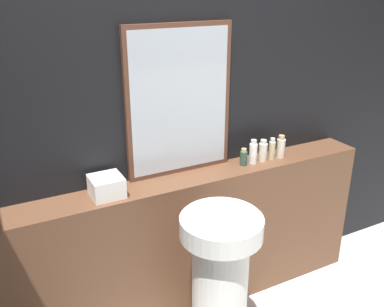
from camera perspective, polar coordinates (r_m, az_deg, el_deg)
wall_back at (r=2.39m, az=-4.22°, el=5.15°), size 8.00×0.06×2.50m
vanity_counter at (r=2.62m, az=-2.40°, el=-12.63°), size 2.58×0.23×0.91m
pedestal_sink at (r=2.31m, az=3.73°, el=-16.66°), size 0.41×0.41×0.89m
mirror at (r=2.36m, az=-1.66°, el=6.92°), size 0.63×0.03×0.84m
towel_stack at (r=2.25m, az=-11.33°, el=-4.30°), size 0.16×0.16×0.11m
shampoo_bottle at (r=2.58m, az=6.89°, el=-0.54°), size 0.04×0.04×0.11m
conditioner_bottle at (r=2.61m, az=8.16°, el=0.14°), size 0.05×0.05×0.15m
lotion_bottle at (r=2.66m, az=9.44°, el=0.30°), size 0.05×0.05×0.14m
body_wash_bottle at (r=2.70m, az=10.62°, el=0.55°), size 0.04×0.04×0.14m
hand_soap_bottle at (r=2.74m, az=11.76°, el=0.85°), size 0.05×0.05×0.14m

